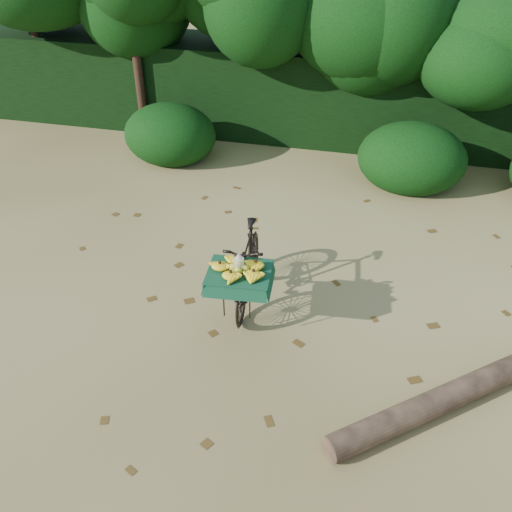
# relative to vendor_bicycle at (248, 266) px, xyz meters

# --- Properties ---
(ground) EXTENTS (80.00, 80.00, 0.00)m
(ground) POSITION_rel_vendor_bicycle_xyz_m (0.44, -0.47, -0.51)
(ground) COLOR tan
(ground) RESTS_ON ground
(vendor_bicycle) EXTENTS (0.77, 1.78, 1.01)m
(vendor_bicycle) POSITION_rel_vendor_bicycle_xyz_m (0.00, 0.00, 0.00)
(vendor_bicycle) COLOR black
(vendor_bicycle) RESTS_ON ground
(fallen_log) EXTENTS (2.99, 2.60, 0.27)m
(fallen_log) POSITION_rel_vendor_bicycle_xyz_m (2.75, -0.95, -0.38)
(fallen_log) COLOR brown
(fallen_log) RESTS_ON ground
(hedge_backdrop) EXTENTS (26.00, 1.80, 1.80)m
(hedge_backdrop) POSITION_rel_vendor_bicycle_xyz_m (0.44, 5.83, 0.39)
(hedge_backdrop) COLOR black
(hedge_backdrop) RESTS_ON ground
(tree_row) EXTENTS (14.50, 2.00, 4.00)m
(tree_row) POSITION_rel_vendor_bicycle_xyz_m (-0.21, 5.03, 1.49)
(tree_row) COLOR black
(tree_row) RESTS_ON ground
(bush_clumps) EXTENTS (8.80, 1.70, 0.90)m
(bush_clumps) POSITION_rel_vendor_bicycle_xyz_m (0.94, 3.83, -0.06)
(bush_clumps) COLOR black
(bush_clumps) RESTS_ON ground
(leaf_litter) EXTENTS (7.00, 7.30, 0.01)m
(leaf_litter) POSITION_rel_vendor_bicycle_xyz_m (0.44, 0.18, -0.51)
(leaf_litter) COLOR #4F3815
(leaf_litter) RESTS_ON ground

